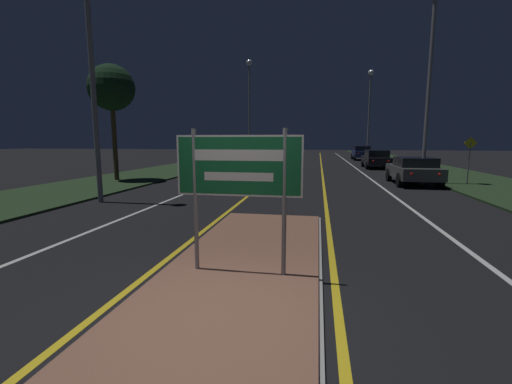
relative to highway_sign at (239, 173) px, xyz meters
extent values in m
plane|color=black|center=(0.00, -1.45, -1.69)|extent=(160.00, 160.00, 0.00)
cube|color=#999993|center=(0.00, 0.00, -1.67)|extent=(2.63, 8.76, 0.05)
cube|color=brown|center=(0.00, 0.00, -1.64)|extent=(2.51, 8.64, 0.10)
cube|color=#23381E|center=(-9.50, 18.55, -1.65)|extent=(5.00, 100.00, 0.08)
cube|color=#23381E|center=(9.50, 18.55, -1.65)|extent=(5.00, 100.00, 0.08)
cube|color=gold|center=(-1.50, 23.55, -1.69)|extent=(0.12, 70.00, 0.01)
cube|color=gold|center=(1.50, 23.55, -1.69)|extent=(0.12, 70.00, 0.01)
cube|color=silver|center=(-4.20, 23.55, -1.69)|extent=(0.12, 70.00, 0.01)
cube|color=silver|center=(4.20, 23.55, -1.69)|extent=(0.12, 70.00, 0.01)
cube|color=silver|center=(-7.20, 23.55, -1.69)|extent=(0.10, 70.00, 0.01)
cube|color=silver|center=(7.20, 23.55, -1.69)|extent=(0.10, 70.00, 0.01)
cylinder|color=gray|center=(-0.71, 0.00, -0.46)|extent=(0.07, 0.07, 2.26)
cylinder|color=gray|center=(0.71, 0.00, -0.46)|extent=(0.07, 0.07, 2.26)
cube|color=#146033|center=(0.00, 0.00, 0.10)|extent=(1.97, 0.04, 0.94)
cube|color=white|center=(0.00, -0.02, 0.10)|extent=(1.97, 0.00, 0.94)
cube|color=#146033|center=(0.00, -0.02, 0.10)|extent=(1.91, 0.01, 0.88)
cube|color=white|center=(0.00, -0.02, 0.27)|extent=(1.38, 0.01, 0.17)
cube|color=white|center=(0.00, -0.02, -0.06)|extent=(1.09, 0.01, 0.13)
cylinder|color=gray|center=(-6.42, 5.76, 3.04)|extent=(0.18, 0.18, 9.47)
cylinder|color=gray|center=(-6.15, 31.47, 3.35)|extent=(0.18, 0.18, 10.07)
sphere|color=white|center=(-6.15, 31.47, 8.57)|extent=(0.61, 0.61, 0.61)
cylinder|color=gray|center=(6.37, 13.17, 2.84)|extent=(0.18, 0.18, 9.06)
cylinder|color=gray|center=(6.54, 34.65, 2.92)|extent=(0.18, 0.18, 9.23)
sphere|color=white|center=(6.54, 34.65, 7.72)|extent=(0.61, 0.61, 0.61)
cube|color=#4C514C|center=(5.91, 13.15, -1.06)|extent=(1.87, 4.09, 0.57)
cube|color=black|center=(5.91, 12.90, -0.55)|extent=(1.65, 2.12, 0.45)
sphere|color=red|center=(5.33, 11.12, -0.99)|extent=(0.14, 0.14, 0.14)
sphere|color=red|center=(6.49, 11.12, -0.99)|extent=(0.14, 0.14, 0.14)
cylinder|color=black|center=(5.02, 14.41, -1.35)|extent=(0.22, 0.69, 0.69)
cylinder|color=black|center=(6.81, 14.41, -1.35)|extent=(0.22, 0.69, 0.69)
cylinder|color=black|center=(5.02, 11.88, -1.35)|extent=(0.22, 0.69, 0.69)
cylinder|color=black|center=(6.81, 11.88, -1.35)|extent=(0.22, 0.69, 0.69)
cube|color=black|center=(5.76, 23.55, -1.08)|extent=(1.76, 4.43, 0.59)
cube|color=black|center=(5.76, 23.28, -0.51)|extent=(1.55, 2.31, 0.54)
sphere|color=red|center=(5.21, 21.35, -1.00)|extent=(0.14, 0.14, 0.14)
sphere|color=red|center=(6.30, 21.35, -1.00)|extent=(0.14, 0.14, 0.14)
cylinder|color=black|center=(4.92, 24.92, -1.37)|extent=(0.22, 0.64, 0.64)
cylinder|color=black|center=(6.60, 24.92, -1.37)|extent=(0.22, 0.64, 0.64)
cylinder|color=black|center=(4.92, 22.17, -1.37)|extent=(0.22, 0.64, 0.64)
cylinder|color=black|center=(6.60, 22.17, -1.37)|extent=(0.22, 0.64, 0.64)
cube|color=navy|center=(6.02, 35.46, -0.99)|extent=(1.81, 4.50, 0.69)
cube|color=black|center=(6.02, 35.19, -0.38)|extent=(1.59, 2.34, 0.53)
sphere|color=red|center=(5.46, 33.23, -0.90)|extent=(0.14, 0.14, 0.14)
sphere|color=red|center=(6.58, 33.23, -0.90)|extent=(0.14, 0.14, 0.14)
cylinder|color=black|center=(5.15, 36.86, -1.34)|extent=(0.22, 0.71, 0.71)
cylinder|color=black|center=(6.89, 36.86, -1.34)|extent=(0.22, 0.71, 0.71)
cylinder|color=black|center=(5.15, 34.07, -1.34)|extent=(0.22, 0.71, 0.71)
cylinder|color=black|center=(6.89, 34.07, -1.34)|extent=(0.22, 0.71, 0.71)
cube|color=black|center=(-2.46, 14.45, -1.06)|extent=(1.72, 4.10, 0.63)
cube|color=black|center=(-2.46, 14.69, -0.50)|extent=(1.51, 2.13, 0.49)
sphere|color=white|center=(-2.99, 12.42, -0.98)|extent=(0.14, 0.14, 0.14)
sphere|color=white|center=(-1.93, 12.42, -0.98)|extent=(0.14, 0.14, 0.14)
cylinder|color=black|center=(-3.28, 13.18, -1.38)|extent=(0.22, 0.63, 0.63)
cylinder|color=black|center=(-1.64, 13.18, -1.38)|extent=(0.22, 0.63, 0.63)
cylinder|color=black|center=(-3.28, 15.72, -1.38)|extent=(0.22, 0.63, 0.63)
cylinder|color=black|center=(-1.64, 15.72, -1.38)|extent=(0.22, 0.63, 0.63)
cube|color=#B7B7BC|center=(-2.78, 27.94, -1.11)|extent=(1.76, 4.20, 0.56)
cube|color=black|center=(-2.78, 28.19, -0.61)|extent=(1.55, 2.18, 0.44)
sphere|color=white|center=(-3.33, 25.86, -1.04)|extent=(0.14, 0.14, 0.14)
sphere|color=white|center=(-2.24, 25.86, -1.04)|extent=(0.14, 0.14, 0.14)
cylinder|color=black|center=(-3.62, 26.64, -1.39)|extent=(0.22, 0.61, 0.61)
cylinder|color=black|center=(-1.94, 26.64, -1.39)|extent=(0.22, 0.61, 0.61)
cylinder|color=black|center=(-3.62, 29.24, -1.39)|extent=(0.22, 0.61, 0.61)
cylinder|color=black|center=(-1.94, 29.24, -1.39)|extent=(0.22, 0.61, 0.61)
cube|color=#4C514C|center=(-2.86, 36.28, -1.04)|extent=(1.86, 4.26, 0.62)
cube|color=black|center=(-2.86, 36.53, -0.51)|extent=(1.64, 2.21, 0.44)
sphere|color=white|center=(-3.43, 34.17, -0.96)|extent=(0.14, 0.14, 0.14)
sphere|color=white|center=(-2.28, 34.17, -0.96)|extent=(0.14, 0.14, 0.14)
cylinder|color=black|center=(-3.75, 34.96, -1.35)|extent=(0.22, 0.69, 0.69)
cylinder|color=black|center=(-1.97, 34.96, -1.35)|extent=(0.22, 0.69, 0.69)
cylinder|color=black|center=(-3.75, 37.60, -1.35)|extent=(0.22, 0.69, 0.69)
cylinder|color=black|center=(-1.97, 37.60, -1.35)|extent=(0.22, 0.69, 0.69)
cylinder|color=gray|center=(8.48, 13.26, -0.59)|extent=(0.06, 0.06, 2.04)
cube|color=yellow|center=(8.48, 13.26, 0.37)|extent=(0.60, 0.02, 0.60)
cylinder|color=#4C3823|center=(-9.51, 11.67, 0.54)|extent=(0.24, 0.24, 4.30)
sphere|color=black|center=(-9.51, 11.67, 3.23)|extent=(2.38, 2.38, 2.38)
camera|label=1|loc=(1.20, -5.11, 0.49)|focal=24.00mm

